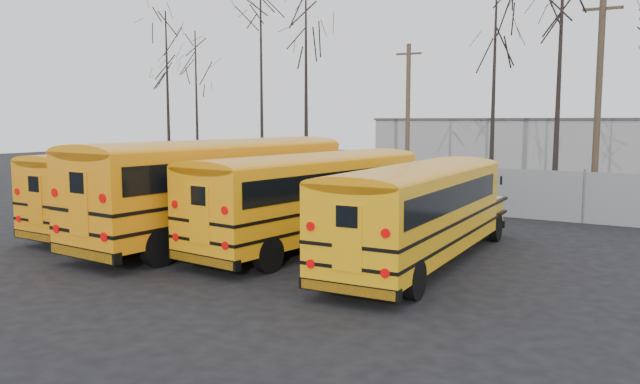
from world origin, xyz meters
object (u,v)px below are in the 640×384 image
Objects in this scene: bus_d at (420,205)px; utility_pole_left at (408,116)px; bus_a at (153,182)px; bus_c at (315,191)px; bus_b at (223,180)px; utility_pole_right at (598,99)px.

utility_pole_left is (-8.00, 17.29, 2.57)m from bus_d.
bus_a reaches higher than bus_d.
bus_b is at bearing -163.68° from bus_c.
utility_pole_left is at bearing 96.78° from bus_b.
utility_pole_left is at bearing 82.45° from bus_a.
utility_pole_left is (2.60, 16.91, 2.50)m from bus_a.
bus_a is at bearing -135.32° from utility_pole_right.
bus_b reaches higher than bus_c.
bus_c is at bearing -117.08° from utility_pole_right.
utility_pole_right reaches higher than utility_pole_left.
bus_b is 1.28× the size of utility_pole_right.
bus_d is 1.25× the size of utility_pole_left.
utility_pole_left is 0.86× the size of utility_pole_right.
bus_c is 1.32× the size of utility_pole_left.
utility_pole_right is (6.02, 14.81, 3.17)m from bus_c.
utility_pole_left is (-1.03, 17.26, 2.24)m from bus_b.
bus_c is 17.34m from utility_pole_left.
bus_a is 6.80m from bus_c.
bus_c is 1.06× the size of bus_d.
bus_c is 16.30m from utility_pole_right.
utility_pole_right is at bearing -16.21° from utility_pole_left.
utility_pole_right is (12.82, 15.07, 3.20)m from bus_a.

